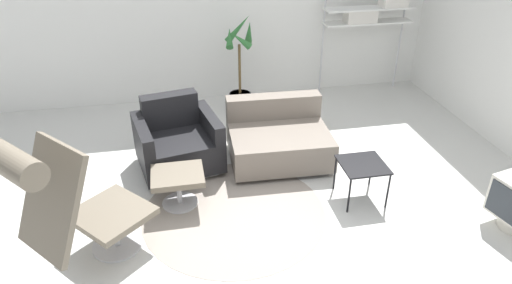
# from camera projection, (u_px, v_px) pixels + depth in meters

# --- Properties ---
(ground_plane) EXTENTS (12.00, 12.00, 0.00)m
(ground_plane) POSITION_uv_depth(u_px,v_px,m) (260.00, 205.00, 4.62)
(ground_plane) COLOR silver
(wall_back) EXTENTS (12.00, 0.09, 2.80)m
(wall_back) POSITION_uv_depth(u_px,v_px,m) (220.00, 2.00, 6.35)
(wall_back) COLOR silver
(wall_back) RESTS_ON ground_plane
(round_rug) EXTENTS (1.81, 1.81, 0.01)m
(round_rug) POSITION_uv_depth(u_px,v_px,m) (234.00, 212.00, 4.51)
(round_rug) COLOR gray
(round_rug) RESTS_ON ground_plane
(lounge_chair) EXTENTS (1.15, 1.11, 1.30)m
(lounge_chair) POSITION_uv_depth(u_px,v_px,m) (65.00, 197.00, 3.48)
(lounge_chair) COLOR #BCBCC1
(lounge_chair) RESTS_ON ground_plane
(ottoman) EXTENTS (0.51, 0.44, 0.37)m
(ottoman) POSITION_uv_depth(u_px,v_px,m) (178.00, 181.00, 4.50)
(ottoman) COLOR #BCBCC1
(ottoman) RESTS_ON ground_plane
(armchair_red) EXTENTS (1.01, 0.94, 0.79)m
(armchair_red) POSITION_uv_depth(u_px,v_px,m) (178.00, 144.00, 5.12)
(armchair_red) COLOR silver
(armchair_red) RESTS_ON ground_plane
(couch_low) EXTENTS (1.16, 0.96, 0.67)m
(couch_low) POSITION_uv_depth(u_px,v_px,m) (278.00, 140.00, 5.29)
(couch_low) COLOR black
(couch_low) RESTS_ON ground_plane
(side_table) EXTENTS (0.44, 0.44, 0.41)m
(side_table) POSITION_uv_depth(u_px,v_px,m) (363.00, 167.00, 4.54)
(side_table) COLOR black
(side_table) RESTS_ON ground_plane
(potted_plant) EXTENTS (0.40, 0.41, 1.34)m
(potted_plant) POSITION_uv_depth(u_px,v_px,m) (240.00, 77.00, 6.34)
(potted_plant) COLOR #333338
(potted_plant) RESTS_ON ground_plane
(shelf_unit) EXTENTS (1.30, 0.28, 1.66)m
(shelf_unit) POSITION_uv_depth(u_px,v_px,m) (372.00, 13.00, 6.53)
(shelf_unit) COLOR #BCBCC1
(shelf_unit) RESTS_ON ground_plane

